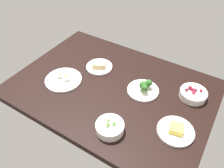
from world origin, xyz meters
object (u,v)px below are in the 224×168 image
Objects in this scene: plate_sandwich at (99,66)px; plate_cheese at (176,131)px; plate_eggs at (63,79)px; bowl_berries at (193,94)px; bowl_peas at (110,127)px; plate_broccoli at (144,89)px.

plate_sandwich is 0.94× the size of plate_cheese.
plate_eggs is 1.47× the size of bowl_berries.
bowl_berries is (71.68, 28.08, 1.55)cm from plate_eggs.
bowl_berries reaches higher than bowl_peas.
plate_broccoli is at bearing 145.80° from plate_cheese.
plate_broccoli reaches higher than bowl_berries.
plate_broccoli is 1.30× the size of bowl_peas.
plate_broccoli is 31.39cm from plate_cheese.
plate_cheese is 1.19× the size of bowl_berries.
plate_eggs is 77.00cm from bowl_berries.
plate_cheese is (71.92, -0.14, 0.33)cm from plate_eggs.
bowl_peas is (-1.89, -33.72, 0.56)cm from plate_broccoli.
plate_broccoli is at bearing -7.64° from plate_sandwich.
plate_eggs is (-11.64, -22.10, -0.39)cm from plate_sandwich.
plate_eggs is (-45.96, -17.50, -1.16)cm from plate_broccoli.
bowl_berries is (-0.25, 28.22, 1.21)cm from plate_cheese.
plate_eggs is at bearing -117.78° from plate_sandwich.
plate_cheese is at bearing -0.11° from plate_eggs.
plate_broccoli reaches higher than bowl_peas.
plate_sandwich is 50.22cm from bowl_peas.
plate_eggs is at bearing 179.89° from plate_cheese.
plate_broccoli reaches higher than plate_eggs.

